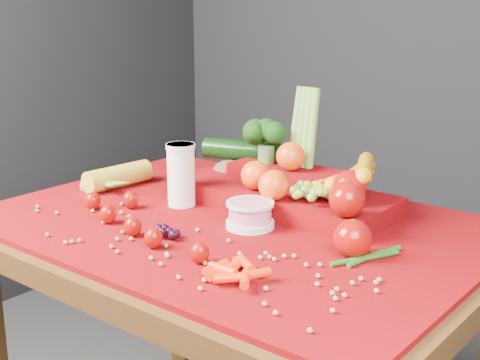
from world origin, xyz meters
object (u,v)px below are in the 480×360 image
Objects in this scene: table at (234,267)px; yogurt_bowl at (250,214)px; milk_glass at (181,173)px; produce_mound at (292,183)px.

table is 10.73× the size of yogurt_bowl.
table is 0.15m from yogurt_bowl.
table is at bearing -4.33° from milk_glass.
yogurt_bowl is (0.05, -0.01, 0.14)m from table.
table is at bearing -104.21° from produce_mound.
milk_glass reaches higher than yogurt_bowl.
produce_mound reaches higher than table.
produce_mound reaches higher than milk_glass.
milk_glass is 0.22m from yogurt_bowl.
yogurt_bowl is (0.22, -0.02, -0.05)m from milk_glass.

